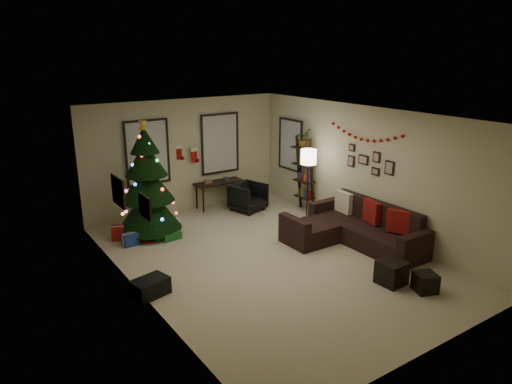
% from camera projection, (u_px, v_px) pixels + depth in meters
% --- Properties ---
extents(floor, '(7.00, 7.00, 0.00)m').
position_uv_depth(floor, '(269.00, 259.00, 8.95)').
color(floor, '#BBB08D').
rests_on(floor, ground).
extents(ceiling, '(7.00, 7.00, 0.00)m').
position_uv_depth(ceiling, '(271.00, 115.00, 8.17)').
color(ceiling, white).
rests_on(ceiling, floor).
extents(wall_back, '(5.00, 0.00, 5.00)m').
position_uv_depth(wall_back, '(185.00, 156.00, 11.34)').
color(wall_back, beige).
rests_on(wall_back, floor).
extents(wall_front, '(5.00, 0.00, 5.00)m').
position_uv_depth(wall_front, '(437.00, 258.00, 5.78)').
color(wall_front, beige).
rests_on(wall_front, floor).
extents(wall_left, '(0.00, 7.00, 7.00)m').
position_uv_depth(wall_left, '(137.00, 216.00, 7.22)').
color(wall_left, beige).
rests_on(wall_left, floor).
extents(wall_right, '(0.00, 7.00, 7.00)m').
position_uv_depth(wall_right, '(367.00, 171.00, 9.90)').
color(wall_right, beige).
rests_on(wall_right, floor).
extents(window_back_left, '(1.05, 0.06, 1.50)m').
position_uv_depth(window_back_left, '(147.00, 152.00, 10.75)').
color(window_back_left, '#728CB2').
rests_on(window_back_left, wall_back).
extents(window_back_right, '(1.05, 0.06, 1.50)m').
position_uv_depth(window_back_right, '(220.00, 143.00, 11.76)').
color(window_back_right, '#728CB2').
rests_on(window_back_right, wall_back).
extents(window_right_wall, '(0.06, 0.90, 1.30)m').
position_uv_depth(window_right_wall, '(291.00, 145.00, 11.86)').
color(window_right_wall, '#728CB2').
rests_on(window_right_wall, wall_right).
extents(christmas_tree, '(1.35, 1.35, 2.52)m').
position_uv_depth(christmas_tree, '(147.00, 187.00, 9.86)').
color(christmas_tree, black).
rests_on(christmas_tree, floor).
extents(presents, '(1.50, 1.00, 0.30)m').
position_uv_depth(presents, '(153.00, 232.00, 9.96)').
color(presents, '#14591E').
rests_on(presents, floor).
extents(sofa, '(1.79, 2.60, 0.85)m').
position_uv_depth(sofa, '(353.00, 230.00, 9.60)').
color(sofa, black).
rests_on(sofa, floor).
extents(pillow_red_a, '(0.28, 0.46, 0.45)m').
position_uv_depth(pillow_red_a, '(398.00, 221.00, 9.04)').
color(pillow_red_a, maroon).
rests_on(pillow_red_a, sofa).
extents(pillow_red_b, '(0.22, 0.47, 0.46)m').
position_uv_depth(pillow_red_b, '(372.00, 212.00, 9.58)').
color(pillow_red_b, maroon).
rests_on(pillow_red_b, sofa).
extents(pillow_cream, '(0.15, 0.46, 0.46)m').
position_uv_depth(pillow_cream, '(344.00, 202.00, 10.22)').
color(pillow_cream, beige).
rests_on(pillow_cream, sofa).
extents(ottoman_near, '(0.44, 0.44, 0.40)m').
position_uv_depth(ottoman_near, '(392.00, 273.00, 7.95)').
color(ottoman_near, black).
rests_on(ottoman_near, floor).
extents(ottoman_far, '(0.44, 0.44, 0.32)m').
position_uv_depth(ottoman_far, '(425.00, 282.00, 7.70)').
color(ottoman_far, black).
rests_on(ottoman_far, floor).
extents(desk, '(1.21, 0.43, 0.65)m').
position_uv_depth(desk, '(219.00, 184.00, 11.74)').
color(desk, black).
rests_on(desk, floor).
extents(desk_chair, '(0.81, 0.78, 0.69)m').
position_uv_depth(desk_chair, '(248.00, 197.00, 11.53)').
color(desk_chair, black).
rests_on(desk_chair, floor).
extents(bookshelf, '(0.30, 0.54, 1.84)m').
position_uv_depth(bookshelf, '(305.00, 176.00, 11.34)').
color(bookshelf, black).
rests_on(bookshelf, floor).
extents(potted_plant, '(0.66, 0.65, 0.55)m').
position_uv_depth(potted_plant, '(303.00, 136.00, 11.14)').
color(potted_plant, '#4C4C4C').
rests_on(potted_plant, bookshelf).
extents(floor_lamp, '(0.35, 0.35, 1.66)m').
position_uv_depth(floor_lamp, '(308.00, 162.00, 10.58)').
color(floor_lamp, black).
rests_on(floor_lamp, floor).
extents(art_map, '(0.04, 0.60, 0.50)m').
position_uv_depth(art_map, '(118.00, 192.00, 7.89)').
color(art_map, black).
rests_on(art_map, wall_left).
extents(art_abstract, '(0.04, 0.45, 0.35)m').
position_uv_depth(art_abstract, '(145.00, 207.00, 6.91)').
color(art_abstract, black).
rests_on(art_abstract, wall_left).
extents(gallery, '(0.03, 1.25, 0.54)m').
position_uv_depth(gallery, '(370.00, 162.00, 9.77)').
color(gallery, black).
rests_on(gallery, wall_right).
extents(garland, '(0.08, 1.90, 0.30)m').
position_uv_depth(garland, '(365.00, 134.00, 9.72)').
color(garland, '#A5140C').
rests_on(garland, wall_right).
extents(stocking_left, '(0.20, 0.05, 0.36)m').
position_uv_depth(stocking_left, '(179.00, 152.00, 11.24)').
color(stocking_left, '#990F0C').
rests_on(stocking_left, wall_back).
extents(stocking_right, '(0.20, 0.05, 0.36)m').
position_uv_depth(stocking_right, '(194.00, 155.00, 11.33)').
color(stocking_right, '#990F0C').
rests_on(stocking_right, wall_back).
extents(storage_bin, '(0.64, 0.50, 0.29)m').
position_uv_depth(storage_bin, '(150.00, 287.00, 7.58)').
color(storage_bin, black).
rests_on(storage_bin, floor).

